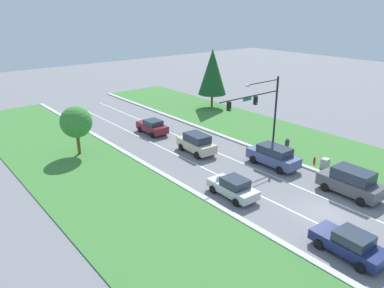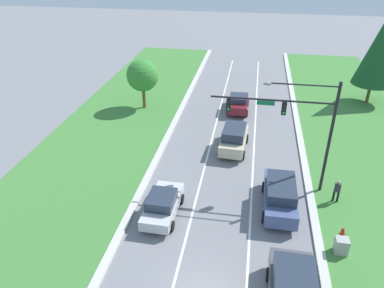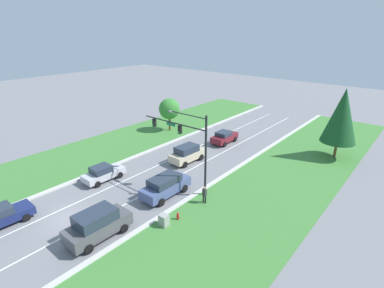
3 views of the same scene
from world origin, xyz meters
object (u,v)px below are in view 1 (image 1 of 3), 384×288
Objects in this scene: navy_sedan at (349,243)px; oak_near_left_tree at (76,122)px; burgundy_sedan at (152,126)px; slate_blue_suv at (273,156)px; graphite_suv at (351,182)px; champagne_suv at (197,143)px; silver_sedan at (233,187)px; conifer_near_right_tree at (212,72)px; traffic_signal_mast at (261,106)px; utility_cabinet at (325,164)px; fire_hydrant at (314,160)px; pedestrian at (287,145)px.

navy_sedan is 26.49m from oak_near_left_tree.
burgundy_sedan reaches higher than navy_sedan.
navy_sedan is at bearing -121.20° from slate_blue_suv.
champagne_suv is at bearing 104.97° from graphite_suv.
champagne_suv is at bearing 68.92° from silver_sedan.
champagne_suv is at bearing -136.81° from conifer_near_right_tree.
traffic_signal_mast is at bearing 63.74° from navy_sedan.
utility_cabinet is 1.45× the size of fire_hydrant.
traffic_signal_mast is at bearing 122.40° from fire_hydrant.
slate_blue_suv is 7.37m from silver_sedan.
navy_sedan is 16.55m from pedestrian.
oak_near_left_tree is at bearing 132.19° from slate_blue_suv.
traffic_signal_mast reaches higher than burgundy_sedan.
champagne_suv is 0.54× the size of conifer_near_right_tree.
conifer_near_right_tree is (13.04, 12.24, 4.25)m from champagne_suv.
champagne_suv is 4.53× the size of utility_cabinet.
conifer_near_right_tree reaches higher than slate_blue_suv.
silver_sedan is 0.97× the size of navy_sedan.
pedestrian is at bearing -20.80° from traffic_signal_mast.
champagne_suv is 9.16m from pedestrian.
traffic_signal_mast is 14.04m from burgundy_sedan.
burgundy_sedan is 18.60m from fire_hydrant.
navy_sedan is at bearing -118.48° from traffic_signal_mast.
burgundy_sedan is (-3.52, 15.08, -0.19)m from slate_blue_suv.
pedestrian is (3.02, -1.15, -4.25)m from traffic_signal_mast.
utility_cabinet is at bearing -66.26° from traffic_signal_mast.
graphite_suv reaches higher than slate_blue_suv.
slate_blue_suv is at bearing -61.24° from champagne_suv.
graphite_suv is 9.36m from pedestrian.
oak_near_left_tree is (-16.54, 12.92, 2.47)m from pedestrian.
slate_blue_suv is 13.44m from navy_sedan.
burgundy_sedan is 0.87× the size of graphite_suv.
graphite_suv is 5.02m from utility_cabinet.
champagne_suv is 12.08m from oak_near_left_tree.
silver_sedan is 10.42m from utility_cabinet.
graphite_suv is (-0.32, -9.90, -4.08)m from traffic_signal_mast.
champagne_suv reaches higher than navy_sedan.
silver_sedan is 17.34m from burgundy_sedan.
oak_near_left_tree is (-5.99, 25.67, 2.61)m from navy_sedan.
oak_near_left_tree is (-13.53, 11.78, -1.78)m from traffic_signal_mast.
oak_near_left_tree is at bearing -27.99° from pedestrian.
oak_near_left_tree reaches higher than slate_blue_suv.
champagne_suv is (-4.01, 4.73, -4.15)m from traffic_signal_mast.
silver_sedan is 9.32m from graphite_suv.
oak_near_left_tree is at bearing 138.96° from traffic_signal_mast.
navy_sedan is at bearing -138.02° from fire_hydrant.
champagne_suv is at bearing -29.93° from pedestrian.
navy_sedan is 6.42× the size of fire_hydrant.
oak_near_left_tree is at bearing 122.18° from graphite_suv.
silver_sedan is 10.62m from fire_hydrant.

